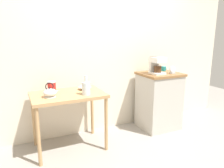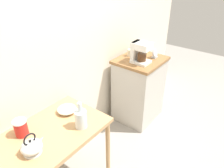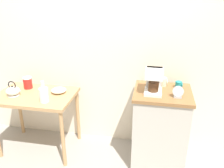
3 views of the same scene
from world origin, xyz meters
The scene contains 12 objects.
ground_plane centered at (0.00, 0.00, 0.00)m, with size 8.00×8.00×0.00m, color gray.
back_wall centered at (0.10, 0.43, 1.40)m, with size 4.40×0.10×2.80m, color beige.
wooden_table centered at (-0.72, 0.01, 0.67)m, with size 0.92×0.61×0.76m.
kitchen_counter centered at (0.76, 0.04, 0.46)m, with size 0.61×0.55×0.91m.
bowl_stoneware centered at (-0.46, 0.11, 0.80)m, with size 0.18×0.18×0.06m.
teakettle centered at (-0.96, -0.07, 0.82)m, with size 0.19×0.16×0.18m.
glass_carafe_vase centered at (-0.53, -0.15, 0.85)m, with size 0.10×0.10×0.25m.
canister_enamel centered at (-0.90, 0.16, 0.84)m, with size 0.11×0.11×0.14m.
coffee_maker centered at (0.65, 0.00, 1.05)m, with size 0.18×0.22×0.26m.
mug_small_cream centered at (0.76, 0.21, 0.96)m, with size 0.09×0.08×0.09m.
mug_dark_teal centered at (0.93, 0.17, 0.95)m, with size 0.08×0.07×0.08m.
table_clock centered at (0.90, -0.08, 0.97)m, with size 0.11×0.05×0.12m.
Camera 1 is at (-1.33, -2.62, 1.50)m, focal length 34.03 mm.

